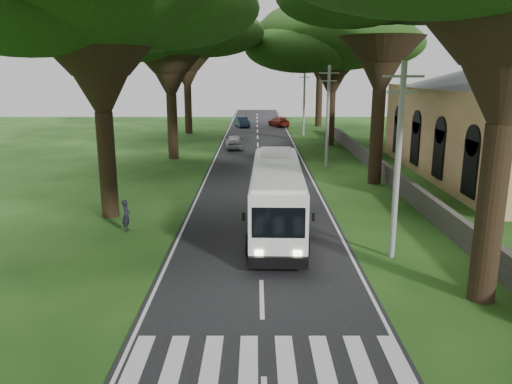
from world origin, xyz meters
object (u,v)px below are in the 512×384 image
Objects in this scene: pole_near at (398,159)px; distant_car_c at (279,122)px; coach_bus at (277,195)px; distant_car_a at (234,142)px; pole_mid at (328,115)px; pole_far at (304,100)px; distant_car_b at (242,122)px; pedestrian at (126,216)px.

pole_near is 1.76× the size of distant_car_c.
pole_near is at bearing -36.59° from coach_bus.
coach_bus reaches higher than distant_car_a.
pole_near reaches higher than distant_car_a.
pole_near is at bearing -90.00° from pole_mid.
coach_bus is at bearing 92.10° from distant_car_a.
distant_car_a is (-3.19, 25.81, -1.04)m from coach_bus.
pole_far reaches higher than coach_bus.
pole_mid is 12.83m from distant_car_a.
pole_near is 1.99× the size of distant_car_a.
distant_car_a is 0.97× the size of distant_car_b.
distant_car_c is at bearing -5.41° from distant_car_b.
pole_near is at bearing 100.03° from distant_car_a.
pole_far reaches higher than distant_car_c.
coach_bus is 7.35m from pedestrian.
pole_near is at bearing -106.71° from pedestrian.
distant_car_b is (-7.62, 8.69, -3.47)m from pole_far.
pole_far is (0.00, 20.00, 0.00)m from pole_mid.
pole_far is at bearing 90.00° from pole_mid.
pole_near is 5.10× the size of pedestrian.
pedestrian is at bearing -176.09° from coach_bus.
coach_bus is at bearing -100.43° from distant_car_b.
pole_far reaches higher than distant_car_b.
pole_far is 10.40m from distant_car_c.
coach_bus is at bearing 141.78° from pole_near.
pole_far is 1.99× the size of distant_car_a.
pole_far is at bearing -62.91° from distant_car_b.
pole_near is 49.66m from distant_car_c.
distant_car_b is at bearing 98.89° from pole_near.
pedestrian is (-11.97, -16.59, -3.40)m from pole_mid.
pole_near is 1.00× the size of pole_mid.
pole_mid is at bearing 90.00° from pole_near.
pole_mid is (0.00, 20.00, 0.00)m from pole_near.
pole_near reaches higher than coach_bus.
coach_bus is at bearing -106.08° from pole_mid.
pole_far reaches higher than pedestrian.
pole_far is 36.68m from coach_bus.
distant_car_b is at bearing 95.34° from coach_bus.
distant_car_c is at bearing -110.03° from distant_car_a.
coach_bus is at bearing -97.37° from pole_far.
pole_far reaches higher than distant_car_a.
distant_car_a reaches higher than distant_car_b.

